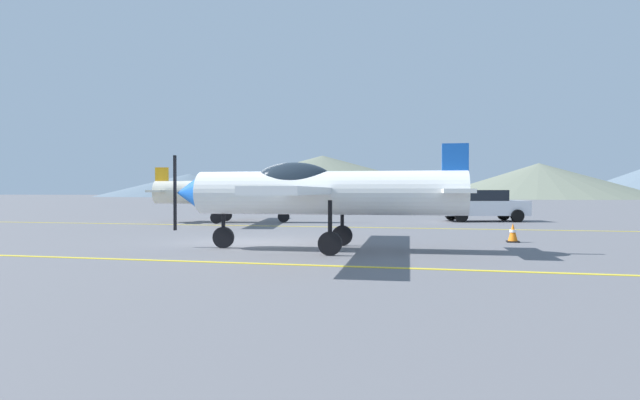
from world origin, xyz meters
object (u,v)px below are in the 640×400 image
at_px(airplane_near, 317,191).
at_px(car_sedan, 483,205).
at_px(traffic_cone_front, 513,233).
at_px(airplane_mid, 232,191).

relative_size(airplane_near, car_sedan, 2.00).
xyz_separation_m(airplane_near, car_sedan, (5.47, 14.65, -0.71)).
bearing_deg(traffic_cone_front, airplane_near, -148.25).
distance_m(airplane_near, car_sedan, 15.65).
relative_size(car_sedan, traffic_cone_front, 7.81).
distance_m(car_sedan, traffic_cone_front, 11.34).
xyz_separation_m(airplane_near, airplane_mid, (-6.90, 11.02, 0.00)).
xyz_separation_m(airplane_mid, car_sedan, (12.37, 3.63, -0.71)).
bearing_deg(traffic_cone_front, car_sedan, 89.47).
distance_m(airplane_mid, traffic_cone_front, 14.54).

